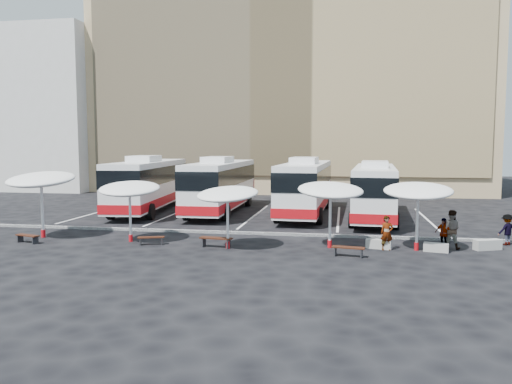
% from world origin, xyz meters
% --- Properties ---
extents(ground, '(120.00, 120.00, 0.00)m').
position_xyz_m(ground, '(0.00, 0.00, 0.00)').
color(ground, black).
rests_on(ground, ground).
extents(sandstone_building, '(42.00, 18.25, 29.60)m').
position_xyz_m(sandstone_building, '(0.00, 31.87, 12.63)').
color(sandstone_building, tan).
rests_on(sandstone_building, ground).
extents(apartment_block, '(14.00, 14.00, 18.00)m').
position_xyz_m(apartment_block, '(-28.00, 28.00, 9.00)').
color(apartment_block, silver).
rests_on(apartment_block, ground).
extents(curb_divider, '(34.00, 0.25, 0.15)m').
position_xyz_m(curb_divider, '(0.00, 0.50, 0.07)').
color(curb_divider, black).
rests_on(curb_divider, ground).
extents(bay_lines, '(24.15, 12.00, 0.01)m').
position_xyz_m(bay_lines, '(0.00, 8.00, 0.01)').
color(bay_lines, white).
rests_on(bay_lines, ground).
extents(bus_0, '(4.17, 13.77, 4.30)m').
position_xyz_m(bus_0, '(-8.47, 9.18, 2.20)').
color(bus_0, white).
rests_on(bus_0, ground).
extents(bus_1, '(3.24, 13.41, 4.25)m').
position_xyz_m(bus_1, '(-2.83, 9.54, 2.17)').
color(bus_1, white).
rests_on(bus_1, ground).
extents(bus_2, '(3.46, 13.43, 4.23)m').
position_xyz_m(bus_2, '(3.60, 9.29, 2.16)').
color(bus_2, white).
rests_on(bus_2, ground).
extents(bus_3, '(3.54, 12.85, 4.03)m').
position_xyz_m(bus_3, '(8.41, 7.89, 2.06)').
color(bus_3, white).
rests_on(bus_3, ground).
extents(sunshade_0, '(3.71, 3.76, 3.76)m').
position_xyz_m(sunshade_0, '(-9.99, -2.39, 3.20)').
color(sunshade_0, white).
rests_on(sunshade_0, ground).
extents(sunshade_1, '(3.60, 3.64, 3.29)m').
position_xyz_m(sunshade_1, '(-4.72, -2.69, 2.80)').
color(sunshade_1, white).
rests_on(sunshade_1, ground).
extents(sunshade_2, '(3.73, 3.76, 3.16)m').
position_xyz_m(sunshade_2, '(0.74, -3.51, 2.69)').
color(sunshade_2, white).
rests_on(sunshade_2, ground).
extents(sunshade_3, '(4.07, 4.10, 3.37)m').
position_xyz_m(sunshade_3, '(5.68, -2.45, 2.86)').
color(sunshade_3, white).
rests_on(sunshade_3, ground).
extents(sunshade_4, '(3.63, 3.66, 3.39)m').
position_xyz_m(sunshade_4, '(9.84, -2.35, 2.88)').
color(sunshade_4, white).
rests_on(sunshade_4, ground).
extents(wood_bench_0, '(1.46, 0.76, 0.43)m').
position_xyz_m(wood_bench_0, '(-9.84, -3.99, 0.33)').
color(wood_bench_0, black).
rests_on(wood_bench_0, ground).
extents(wood_bench_1, '(1.39, 0.76, 0.41)m').
position_xyz_m(wood_bench_1, '(-3.34, -3.29, 0.32)').
color(wood_bench_1, black).
rests_on(wood_bench_1, ground).
extents(wood_bench_2, '(1.69, 0.64, 0.51)m').
position_xyz_m(wood_bench_2, '(0.11, -3.39, 0.39)').
color(wood_bench_2, black).
rests_on(wood_bench_2, ground).
extents(wood_bench_3, '(1.54, 0.64, 0.46)m').
position_xyz_m(wood_bench_3, '(6.57, -4.35, 0.35)').
color(wood_bench_3, black).
rests_on(wood_bench_3, ground).
extents(conc_bench_0, '(1.28, 0.69, 0.46)m').
position_xyz_m(conc_bench_0, '(8.06, -2.27, 0.23)').
color(conc_bench_0, gray).
rests_on(conc_bench_0, ground).
extents(conc_bench_1, '(1.19, 0.64, 0.42)m').
position_xyz_m(conc_bench_1, '(10.71, -2.56, 0.21)').
color(conc_bench_1, gray).
rests_on(conc_bench_1, ground).
extents(conc_bench_2, '(1.40, 0.92, 0.50)m').
position_xyz_m(conc_bench_2, '(13.26, -1.62, 0.25)').
color(conc_bench_2, gray).
rests_on(conc_bench_2, ground).
extents(passenger_0, '(0.67, 0.49, 1.67)m').
position_xyz_m(passenger_0, '(8.42, -2.55, 0.84)').
color(passenger_0, black).
rests_on(passenger_0, ground).
extents(passenger_1, '(1.10, 0.96, 1.92)m').
position_xyz_m(passenger_1, '(11.55, -1.68, 0.96)').
color(passenger_1, black).
rests_on(passenger_1, ground).
extents(passenger_2, '(0.91, 0.87, 1.52)m').
position_xyz_m(passenger_2, '(11.19, -1.69, 0.76)').
color(passenger_2, black).
rests_on(passenger_2, ground).
extents(passenger_3, '(1.17, 0.98, 1.58)m').
position_xyz_m(passenger_3, '(14.53, -0.20, 0.79)').
color(passenger_3, black).
rests_on(passenger_3, ground).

